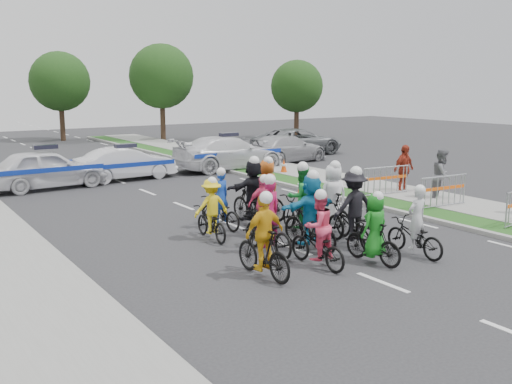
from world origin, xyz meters
TOP-DOWN VIEW (x-y plane):
  - ground at (0.00, 0.00)m, footprint 90.00×90.00m
  - curb_right at (5.10, 5.00)m, footprint 0.20×60.00m
  - grass_strip at (5.80, 5.00)m, footprint 1.20×60.00m
  - sidewalk_right at (7.60, 5.00)m, footprint 2.40×60.00m
  - rider_0 at (2.02, 0.93)m, footprint 0.61×1.70m
  - rider_1 at (0.78, 1.04)m, footprint 0.74×1.63m
  - rider_2 at (-0.44, 1.56)m, footprint 0.76×1.76m
  - rider_3 at (-1.84, 1.64)m, footprint 0.96×1.80m
  - rider_4 at (1.32, 2.32)m, footprint 1.19×2.06m
  - rider_5 at (0.26, 2.67)m, footprint 1.61×1.92m
  - rider_6 at (-0.77, 3.01)m, footprint 0.68×1.91m
  - rider_7 at (1.85, 3.68)m, footprint 0.91×1.96m
  - rider_8 at (1.01, 4.01)m, footprint 0.96×2.03m
  - rider_9 at (-0.01, 4.33)m, footprint 0.91×1.67m
  - rider_10 at (-1.28, 4.85)m, footprint 0.96×1.68m
  - rider_11 at (0.53, 5.60)m, footprint 1.62×1.94m
  - rider_12 at (-0.48, 5.75)m, footprint 0.81×1.77m
  - rider_13 at (1.29, 5.99)m, footprint 0.82×1.83m
  - police_car_0 at (-2.90, 14.90)m, footprint 4.63×2.05m
  - police_car_1 at (0.44, 15.19)m, footprint 4.21×1.61m
  - police_car_2 at (5.56, 15.21)m, footprint 5.55×2.36m
  - civilian_sedan at (9.39, 15.81)m, footprint 5.14×2.70m
  - civilian_suv at (11.97, 18.13)m, footprint 5.50×2.73m
  - spectator_1 at (7.84, 4.76)m, footprint 1.08×0.98m
  - spectator_2 at (7.78, 6.43)m, footprint 1.10×0.54m
  - barrier_1 at (6.70, 3.80)m, footprint 2.04×0.68m
  - barrier_2 at (6.70, 6.28)m, footprint 2.04×0.72m
  - cone_0 at (4.28, 8.07)m, footprint 0.40×0.40m
  - cone_1 at (6.77, 12.49)m, footprint 0.40×0.40m
  - tree_1 at (9.00, 30.00)m, footprint 4.55×4.55m
  - tree_2 at (18.00, 26.00)m, footprint 3.85×3.85m
  - tree_4 at (3.00, 34.00)m, footprint 4.20×4.20m

SIDE VIEW (x-z plane):
  - ground at x=0.00m, z-range 0.00..0.00m
  - grass_strip at x=5.80m, z-range 0.00..0.11m
  - curb_right at x=5.10m, z-range 0.00..0.12m
  - sidewalk_right at x=7.60m, z-range 0.00..0.13m
  - cone_0 at x=4.28m, z-range -0.01..0.69m
  - cone_1 at x=6.77m, z-range -0.01..0.69m
  - barrier_1 at x=6.70m, z-range 0.00..1.12m
  - barrier_2 at x=6.70m, z-range 0.00..1.12m
  - rider_0 at x=2.02m, z-range -0.29..1.44m
  - rider_12 at x=-0.48m, z-range -0.29..1.45m
  - rider_6 at x=-0.77m, z-range -0.33..1.62m
  - rider_10 at x=-1.28m, z-range -0.18..1.50m
  - rider_9 at x=-0.01m, z-range -0.19..1.51m
  - rider_1 at x=0.78m, z-range -0.18..1.50m
  - rider_2 at x=-0.44m, z-range -0.22..1.55m
  - police_car_1 at x=0.44m, z-range 0.00..1.37m
  - civilian_sedan at x=9.39m, z-range 0.00..1.42m
  - rider_3 at x=-1.84m, z-range -0.22..1.65m
  - rider_8 at x=1.01m, z-range -0.26..1.73m
  - rider_13 at x=1.29m, z-range -0.21..1.69m
  - civilian_suv at x=11.97m, z-range 0.00..1.50m
  - rider_7 at x=1.85m, z-range -0.23..1.77m
  - police_car_0 at x=-2.90m, z-range 0.00..1.55m
  - rider_4 at x=1.32m, z-range -0.24..1.81m
  - police_car_2 at x=5.56m, z-range 0.00..1.60m
  - rider_5 at x=0.26m, z-range -0.17..1.83m
  - rider_11 at x=0.53m, z-range -0.17..1.84m
  - spectator_1 at x=7.84m, z-range 0.00..1.80m
  - spectator_2 at x=7.78m, z-range 0.00..1.82m
  - tree_2 at x=18.00m, z-range 0.95..6.72m
  - tree_4 at x=3.00m, z-range 1.04..7.34m
  - tree_1 at x=9.00m, z-range 1.12..7.95m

